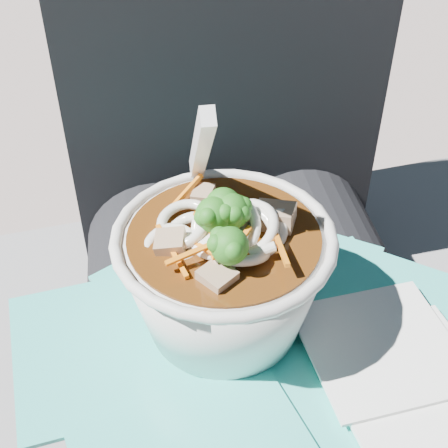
{
  "coord_description": "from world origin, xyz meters",
  "views": [
    {
      "loc": [
        -0.09,
        -0.33,
        1.02
      ],
      "look_at": [
        -0.04,
        0.01,
        0.74
      ],
      "focal_mm": 50.0,
      "sensor_mm": 36.0,
      "label": 1
    }
  ],
  "objects": [
    {
      "name": "napkins",
      "position": [
        0.08,
        -0.06,
        0.64
      ],
      "size": [
        0.14,
        0.16,
        0.01
      ],
      "color": "white",
      "rests_on": "plastic_bag"
    },
    {
      "name": "plastic_bag",
      "position": [
        -0.01,
        -0.03,
        0.62
      ],
      "size": [
        0.43,
        0.38,
        0.02
      ],
      "color": "#2DBCB0",
      "rests_on": "lap"
    },
    {
      "name": "lap",
      "position": [
        0.0,
        0.0,
        0.54
      ],
      "size": [
        0.33,
        0.48,
        0.16
      ],
      "color": "black",
      "rests_on": "stone_ledge"
    },
    {
      "name": "person_body",
      "position": [
        -0.0,
        0.09,
        0.56
      ],
      "size": [
        0.34,
        0.94,
        1.01
      ],
      "color": "black",
      "rests_on": "ground"
    },
    {
      "name": "udon_bowl",
      "position": [
        -0.04,
        0.01,
        0.69
      ],
      "size": [
        0.17,
        0.17,
        0.2
      ],
      "color": "silver",
      "rests_on": "plastic_bag"
    },
    {
      "name": "stone_ledge",
      "position": [
        0.0,
        0.15,
        0.23
      ],
      "size": [
        1.06,
        0.62,
        0.45
      ],
      "primitive_type": "cube",
      "rotation": [
        0.0,
        0.0,
        0.13
      ],
      "color": "slate",
      "rests_on": "ground"
    }
  ]
}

